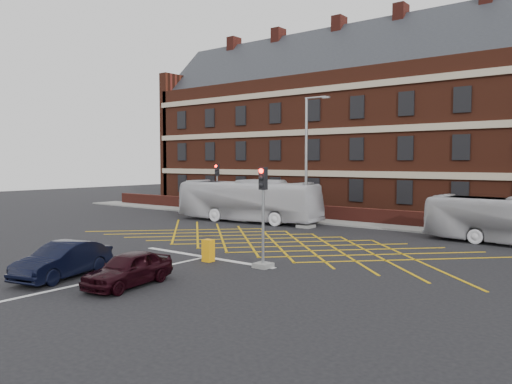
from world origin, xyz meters
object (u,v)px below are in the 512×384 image
Objects in this scene: street_lamp at (307,183)px; utility_cabinet at (208,251)px; car_navy at (63,260)px; traffic_light_far at (217,194)px; bus_left at (248,201)px; traffic_light_near at (263,226)px; car_maroon at (128,269)px; direction_signs at (208,197)px.

street_lamp is 8.80× the size of utility_cabinet.
car_navy is 22.61m from traffic_light_far.
bus_left is 2.65× the size of traffic_light_near.
street_lamp is at bearing 114.15° from traffic_light_near.
bus_left is 14.96m from utility_cabinet.
traffic_light_near is 20.67m from traffic_light_far.
traffic_light_far reaches higher than utility_cabinet.
car_maroon is at bearing -160.30° from bus_left.
car_maroon is at bearing -109.80° from traffic_light_near.
street_lamp is (-3.41, 17.48, 2.39)m from car_maroon.
direction_signs is at bearing 139.23° from traffic_light_near.
bus_left is 19.69m from car_maroon.
traffic_light_far is (-15.32, 13.87, 0.00)m from traffic_light_near.
traffic_light_far reaches higher than direction_signs.
bus_left is at bearing 178.14° from street_lamp.
car_maroon is at bearing -81.24° from utility_cabinet.
car_maroon is (8.68, -17.65, -0.95)m from bus_left.
bus_left is 4.97m from traffic_light_far.
utility_cabinet is at bearing -78.06° from street_lamp.
traffic_light_near is 3.06m from utility_cabinet.
direction_signs is (-17.61, 15.18, -0.39)m from traffic_light_near.
car_navy is at bearing -128.85° from traffic_light_near.
street_lamp is at bearing 76.12° from car_navy.
bus_left is 2.65× the size of traffic_light_far.
direction_signs is at bearing 165.43° from street_lamp.
car_navy is (5.64, -18.41, -0.89)m from bus_left.
street_lamp is at bearing 92.06° from car_maroon.
traffic_light_near is 0.49× the size of street_lamp.
car_navy is 0.47× the size of street_lamp.
traffic_light_far is at bearing 169.37° from street_lamp.
bus_left reaches higher than utility_cabinet.
car_maroon is 5.06m from utility_cabinet.
car_maroon is 5.93m from traffic_light_near.
traffic_light_near is 4.27× the size of utility_cabinet.
bus_left is at bearing -19.95° from traffic_light_far.
car_navy is at bearing -62.86° from traffic_light_far.
traffic_light_far reaches higher than bus_left.
bus_left is at bearing 92.01° from car_navy.
bus_left is 5.47m from street_lamp.
traffic_light_far is at bearing 63.55° from bus_left.
street_lamp is 12.74m from direction_signs.
traffic_light_near is at bearing 36.13° from car_navy.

